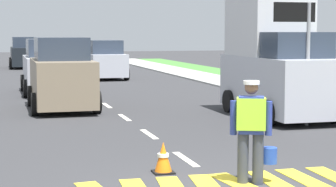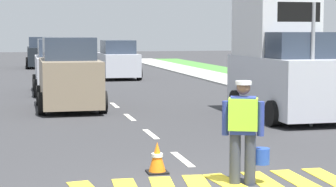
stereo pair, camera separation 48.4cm
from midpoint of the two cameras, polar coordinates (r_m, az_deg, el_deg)
ground_plane at (r=29.73m, az=-9.19°, el=0.94°), size 96.00×96.00×0.00m
sidewalk_right at (r=21.31m, az=13.87°, el=-1.01°), size 2.40×72.00×0.14m
lane_center_line at (r=33.90m, az=-9.96°, el=1.52°), size 0.14×46.40×0.01m
road_worker at (r=9.89m, az=6.46°, el=-3.08°), size 0.76×0.43×1.67m
lane_direction_sign at (r=16.18m, az=11.32°, el=5.50°), size 1.16×0.11×3.20m
traffic_cone_near at (r=10.69m, az=-1.75°, el=-5.99°), size 0.36×0.36×0.55m
delivery_truck at (r=17.94m, az=9.29°, el=3.00°), size 2.16×4.60×3.54m
car_outgoing_far at (r=32.44m, az=-6.35°, el=3.04°), size 2.06×4.13×2.02m
car_oncoming_third at (r=43.14m, az=-13.50°, el=3.63°), size 2.06×4.34×2.11m
car_oncoming_second at (r=24.96m, az=-11.62°, el=2.32°), size 2.07×4.39×2.17m
car_oncoming_lead at (r=19.60m, az=-10.54°, el=1.59°), size 2.03×3.89×2.28m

